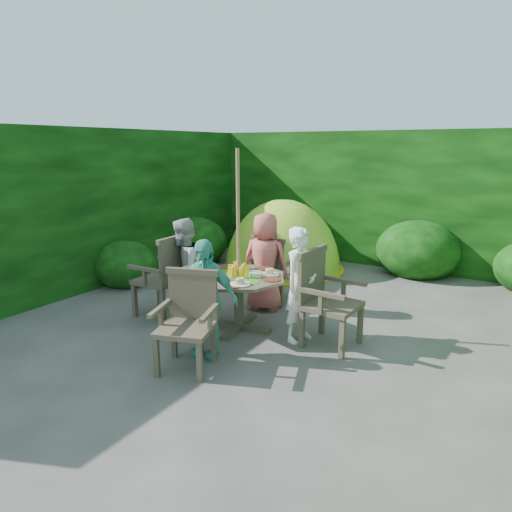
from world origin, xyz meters
The scene contains 13 objects.
ground centered at (0.00, 0.00, 0.00)m, with size 60.00×60.00×0.00m, color #45433E.
hedge_enclosure centered at (0.00, 1.33, 1.25)m, with size 9.00×9.00×2.50m.
patio_table centered at (-0.67, -0.39, 0.58)m, with size 1.31×1.31×0.82m.
parasol_pole centered at (-0.68, -0.39, 1.10)m, with size 0.04×0.04×2.20m, color olive.
garden_chair_right centered at (0.40, -0.25, 0.56)m, with size 0.60×0.66×1.06m.
garden_chair_left centered at (-1.75, -0.53, 0.57)m, with size 0.59×0.66×1.06m.
garden_chair_back centered at (-0.82, 0.69, 0.50)m, with size 0.57×0.51×0.95m.
garden_chair_front centered at (-0.56, -1.49, 0.51)m, with size 0.71×0.67×0.96m.
child_right centered at (0.12, -0.30, 0.67)m, with size 0.49×0.32×1.34m, color white.
child_left centered at (-1.47, -0.49, 0.67)m, with size 0.65×0.51×1.33m, color #A9A9A4.
child_back centered at (-0.77, 0.40, 0.68)m, with size 0.66×0.43×1.35m, color #D35E57.
child_front centered at (-0.58, -1.19, 0.65)m, with size 0.76×0.31×1.29m, color #4BB09C.
dome_tent centered at (-1.59, 2.39, 0.00)m, with size 2.29×2.29×2.58m.
Camera 1 is at (2.33, -4.82, 2.22)m, focal length 32.00 mm.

